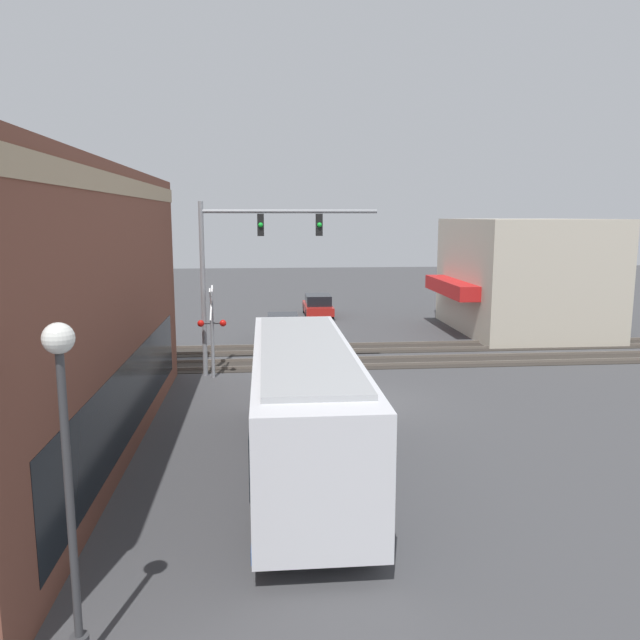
# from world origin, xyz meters

# --- Properties ---
(ground_plane) EXTENTS (120.00, 120.00, 0.00)m
(ground_plane) POSITION_xyz_m (0.00, 0.00, 0.00)
(ground_plane) COLOR #424244
(shop_building) EXTENTS (9.99, 8.59, 6.48)m
(shop_building) POSITION_xyz_m (13.35, -11.16, 3.23)
(shop_building) COLOR beige
(shop_building) RESTS_ON ground
(city_bus) EXTENTS (10.76, 2.59, 3.36)m
(city_bus) POSITION_xyz_m (-5.94, 2.80, 1.85)
(city_bus) COLOR silver
(city_bus) RESTS_ON ground
(traffic_signal_gantry) EXTENTS (0.42, 7.31, 7.23)m
(traffic_signal_gantry) POSITION_xyz_m (4.37, 4.32, 5.23)
(traffic_signal_gantry) COLOR gray
(traffic_signal_gantry) RESTS_ON ground
(crossing_signal) EXTENTS (1.41, 1.18, 3.81)m
(crossing_signal) POSITION_xyz_m (3.98, 5.93, 2.30)
(crossing_signal) COLOR gray
(crossing_signal) RESTS_ON ground
(streetlamp) EXTENTS (0.44, 0.44, 5.20)m
(streetlamp) POSITION_xyz_m (-12.89, 6.58, 3.09)
(streetlamp) COLOR #38383A
(streetlamp) RESTS_ON ground
(rail_track_near) EXTENTS (2.60, 60.00, 0.15)m
(rail_track_near) POSITION_xyz_m (6.00, 0.00, 0.03)
(rail_track_near) COLOR #332D28
(rail_track_near) RESTS_ON ground
(rail_track_far) EXTENTS (2.60, 60.00, 0.15)m
(rail_track_far) POSITION_xyz_m (9.20, 0.00, 0.03)
(rail_track_far) COLOR #332D28
(rail_track_far) RESTS_ON ground
(parked_car_silver) EXTENTS (4.84, 1.82, 1.43)m
(parked_car_silver) POSITION_xyz_m (11.40, 2.80, 0.67)
(parked_car_silver) COLOR #B7B7BC
(parked_car_silver) RESTS_ON ground
(parked_car_red) EXTENTS (4.23, 1.82, 1.47)m
(parked_car_red) POSITION_xyz_m (19.74, 0.20, 0.68)
(parked_car_red) COLOR #B21E19
(parked_car_red) RESTS_ON ground
(pedestrian_near_bus) EXTENTS (0.34, 0.34, 1.63)m
(pedestrian_near_bus) POSITION_xyz_m (-1.74, 0.95, 0.82)
(pedestrian_near_bus) COLOR #473828
(pedestrian_near_bus) RESTS_ON ground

